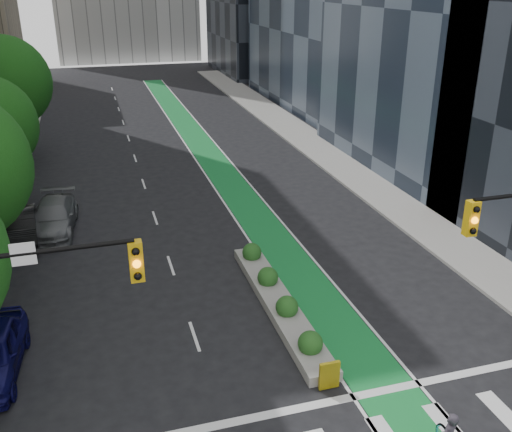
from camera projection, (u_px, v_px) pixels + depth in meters
sidewalk_right at (337, 160)px, 42.09m from camera, size 3.60×90.00×0.15m
bike_lane_paint at (207, 152)px, 44.26m from camera, size 2.20×70.00×0.01m
tree_far at (4, 83)px, 40.18m from camera, size 6.60×6.60×9.00m
median_planter at (278, 300)px, 23.33m from camera, size 1.20×10.26×1.10m
parked_car_left_mid at (19, 228)px, 28.98m from camera, size 2.09×5.01×1.61m
parked_car_left_far at (53, 217)px, 30.31m from camera, size 2.71×5.64×1.58m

